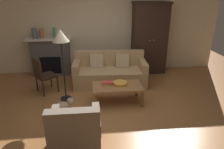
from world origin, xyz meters
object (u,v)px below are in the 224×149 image
Objects in this scene: coffee_table at (117,88)px; dog at (61,108)px; fireplace at (51,56)px; mantel_vase_jade at (55,33)px; side_chair_wooden at (42,74)px; couch at (110,73)px; floor_lamp at (61,40)px; mantel_vase_terracotta at (42,33)px; fruit_bowl at (120,83)px; mantel_vase_slate at (34,33)px; armchair_near_left at (76,133)px; armoire at (149,38)px; book_stack at (107,83)px.

dog is at bearing -155.62° from coffee_table.
fireplace is 0.72m from mantel_vase_jade.
side_chair_wooden is 1.84× the size of dog.
mantel_vase_jade is (-1.51, 0.85, 0.95)m from couch.
mantel_vase_terracotta is at bearing 114.70° from floor_lamp.
fireplace is 3.98× the size of fruit_bowl.
side_chair_wooden is at bearing -72.99° from mantel_vase_slate.
armchair_near_left is 2.07m from floor_lamp.
armoire is 2.39× the size of armchair_near_left.
mantel_vase_slate is (-2.07, 0.85, 0.95)m from couch.
armchair_near_left is at bearing -77.62° from mantel_vase_jade.
mantel_vase_slate is at bearing 120.21° from floor_lamp.
couch is at bearing -27.35° from fireplace.
armoire is 2.31m from coffee_table.
couch is 1.75m from floor_lamp.
couch is 6.70× the size of mantel_vase_jade.
floor_lamp is (-0.34, 1.72, 1.10)m from armchair_near_left.
mantel_vase_terracotta reaches higher than couch.
mantel_vase_slate reaches higher than coffee_table.
coffee_table is at bearing -44.67° from mantel_vase_terracotta.
side_chair_wooden is (-2.95, -1.19, -0.54)m from armoire.
armoire reaches higher than mantel_vase_slate.
coffee_table is 1.67m from armchair_near_left.
couch is at bearing -24.59° from mantel_vase_terracotta.
fireplace is 2.42m from book_stack.
mantel_vase_slate reaches higher than dog.
floor_lamp is at bearing -144.95° from couch.
mantel_vase_slate is (-3.33, 0.06, 0.21)m from armoire.
mantel_vase_terracotta is 3.65m from armchair_near_left.
floor_lamp is 1.43m from dog.
armoire is (2.95, -0.08, 0.49)m from fireplace.
mantel_vase_jade is (0.36, 0.00, 0.01)m from mantel_vase_terracotta.
mantel_vase_slate is (-0.38, -0.02, 0.70)m from fireplace.
fruit_bowl reaches higher than dog.
fruit_bowl is 1.08× the size of mantel_vase_jade.
mantel_vase_jade is 1.47m from side_chair_wooden.
coffee_table is at bearing -47.73° from fireplace.
couch is at bearing 55.21° from dog.
armoire is 3.14m from mantel_vase_terracotta.
dog is at bearing -80.76° from mantel_vase_jade.
floor_lamp is at bearing 90.41° from dog.
mantel_vase_jade is (-1.65, 1.87, 0.82)m from fruit_bowl.
dog is (-1.25, -0.58, -0.21)m from fruit_bowl.
floor_lamp is (-1.26, 0.23, 0.97)m from fruit_bowl.
armchair_near_left is 1.80× the size of dog.
dog is (0.96, -2.45, -1.02)m from mantel_vase_slate.
couch is at bearing 98.01° from fruit_bowl.
armoire is at bearing 33.53° from floor_lamp.
fireplace is at bearing 132.27° from coffee_table.
mantel_vase_slate is at bearing 107.01° from side_chair_wooden.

